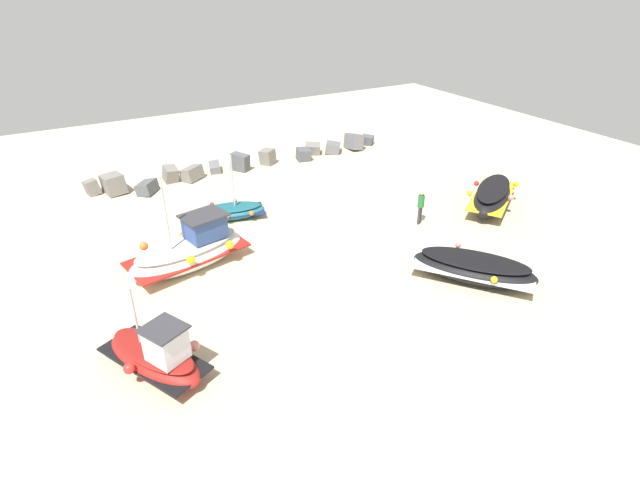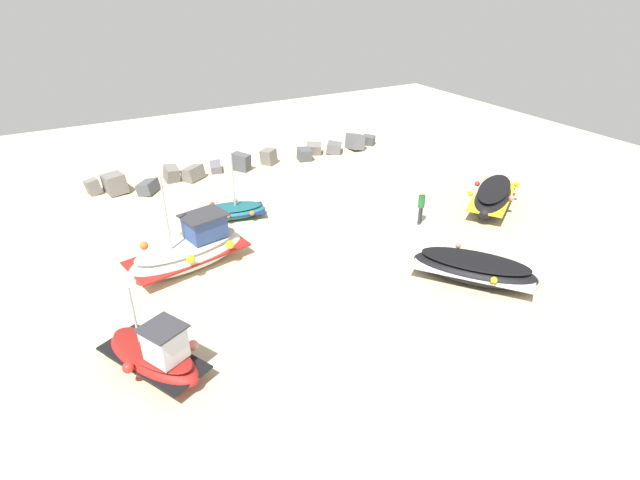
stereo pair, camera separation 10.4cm
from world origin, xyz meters
name	(u,v)px [view 2 (the right image)]	position (x,y,z in m)	size (l,w,h in m)	color
ground_plane	(332,234)	(0.00, 0.00, 0.00)	(51.60, 51.60, 0.00)	beige
fishing_boat_0	(493,197)	(8.72, -1.62, 0.68)	(5.00, 4.10, 1.29)	black
fishing_boat_1	(155,355)	(-9.51, -5.31, 0.63)	(3.01, 4.10, 2.89)	maroon
fishing_boat_2	(190,250)	(-6.63, 0.50, 0.72)	(5.50, 3.10, 4.26)	white
fishing_boat_3	(232,211)	(-3.47, 4.02, 0.35)	(3.61, 2.21, 3.30)	#1E6670
fishing_boat_4	(474,268)	(2.95, -6.22, 0.52)	(4.59, 5.15, 1.03)	black
person_walking	(421,205)	(4.31, -1.19, 1.00)	(0.32, 0.32, 1.73)	#2D2D38
breakwater_rocks	(243,163)	(-0.40, 10.25, 0.43)	(19.33, 2.83, 1.38)	slate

